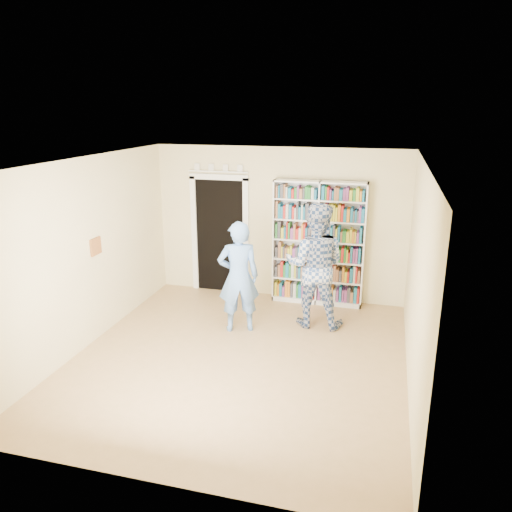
{
  "coord_description": "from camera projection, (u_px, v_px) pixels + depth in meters",
  "views": [
    {
      "loc": [
        1.82,
        -5.96,
        3.37
      ],
      "look_at": [
        0.0,
        0.9,
        1.22
      ],
      "focal_mm": 35.0,
      "sensor_mm": 36.0,
      "label": 1
    }
  ],
  "objects": [
    {
      "name": "floor",
      "position": [
        239.0,
        358.0,
        6.94
      ],
      "size": [
        5.0,
        5.0,
        0.0
      ],
      "primitive_type": "plane",
      "color": "#A4804F",
      "rests_on": "ground"
    },
    {
      "name": "ceiling",
      "position": [
        237.0,
        162.0,
        6.16
      ],
      "size": [
        5.0,
        5.0,
        0.0
      ],
      "primitive_type": "plane",
      "rotation": [
        3.14,
        0.0,
        0.0
      ],
      "color": "white",
      "rests_on": "wall_back"
    },
    {
      "name": "wall_back",
      "position": [
        279.0,
        224.0,
        8.86
      ],
      "size": [
        4.5,
        0.0,
        4.5
      ],
      "primitive_type": "plane",
      "rotation": [
        1.57,
        0.0,
        0.0
      ],
      "color": "#F7E9AA",
      "rests_on": "floor"
    },
    {
      "name": "wall_left",
      "position": [
        87.0,
        253.0,
        7.1
      ],
      "size": [
        0.0,
        5.0,
        5.0
      ],
      "primitive_type": "plane",
      "rotation": [
        1.57,
        0.0,
        1.57
      ],
      "color": "#F7E9AA",
      "rests_on": "floor"
    },
    {
      "name": "wall_right",
      "position": [
        417.0,
        281.0,
        6.0
      ],
      "size": [
        0.0,
        5.0,
        5.0
      ],
      "primitive_type": "plane",
      "rotation": [
        1.57,
        0.0,
        -1.57
      ],
      "color": "#F7E9AA",
      "rests_on": "floor"
    },
    {
      "name": "bookshelf",
      "position": [
        318.0,
        243.0,
        8.61
      ],
      "size": [
        1.58,
        0.3,
        2.17
      ],
      "rotation": [
        0.0,
        0.0,
        -0.39
      ],
      "color": "white",
      "rests_on": "floor"
    },
    {
      "name": "doorway",
      "position": [
        220.0,
        230.0,
        9.16
      ],
      "size": [
        1.1,
        0.08,
        2.43
      ],
      "color": "black",
      "rests_on": "floor"
    },
    {
      "name": "wall_art",
      "position": [
        96.0,
        246.0,
        7.27
      ],
      "size": [
        0.03,
        0.25,
        0.25
      ],
      "primitive_type": "cube",
      "color": "brown",
      "rests_on": "wall_left"
    },
    {
      "name": "man_blue",
      "position": [
        239.0,
        277.0,
        7.58
      ],
      "size": [
        0.74,
        0.62,
        1.74
      ],
      "primitive_type": "imported",
      "rotation": [
        0.0,
        0.0,
        3.53
      ],
      "color": "#6698E3",
      "rests_on": "floor"
    },
    {
      "name": "man_plaid",
      "position": [
        315.0,
        265.0,
        7.74
      ],
      "size": [
        0.97,
        0.76,
        1.98
      ],
      "primitive_type": "imported",
      "rotation": [
        0.0,
        0.0,
        3.15
      ],
      "color": "navy",
      "rests_on": "floor"
    },
    {
      "name": "paper_sheet",
      "position": [
        320.0,
        271.0,
        7.53
      ],
      "size": [
        0.2,
        0.07,
        0.29
      ],
      "primitive_type": "cube",
      "rotation": [
        0.0,
        0.0,
        0.33
      ],
      "color": "white",
      "rests_on": "man_plaid"
    }
  ]
}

